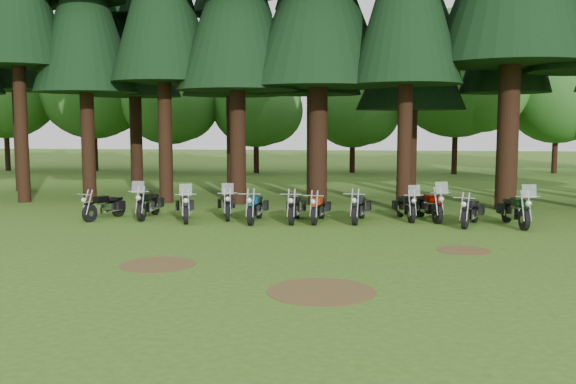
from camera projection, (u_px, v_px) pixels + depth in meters
name	position (u px, v px, depth m)	size (l,w,h in m)	color
ground	(292.00, 251.00, 16.87)	(120.00, 120.00, 0.00)	#315A17
pine_back_4	(412.00, 12.00, 28.62)	(4.94, 4.94, 13.78)	black
decid_0	(7.00, 84.00, 43.57)	(8.00, 7.78, 10.00)	black
decid_1	(97.00, 85.00, 43.41)	(7.91, 7.69, 9.88)	black
decid_2	(172.00, 97.00, 41.93)	(6.72, 6.53, 8.40)	black
decid_3	(260.00, 104.00, 41.71)	(6.12, 5.95, 7.65)	black
decid_4	(357.00, 107.00, 42.23)	(5.93, 5.76, 7.41)	black
decid_5	(463.00, 77.00, 40.70)	(8.45, 8.21, 10.56)	black
decid_6	(563.00, 93.00, 41.38)	(7.06, 6.86, 8.82)	black
dirt_patch_0	(158.00, 264.00, 15.21)	(1.80, 1.80, 0.01)	#4C3D1E
dirt_patch_1	(464.00, 250.00, 16.87)	(1.40, 1.40, 0.01)	#4C3D1E
dirt_patch_2	(321.00, 291.00, 12.80)	(2.20, 2.20, 0.01)	#4C3D1E
motorcycle_0	(105.00, 207.00, 22.26)	(0.84, 1.93, 0.82)	black
motorcycle_1	(148.00, 205.00, 22.51)	(0.42, 2.23, 1.41)	black
motorcycle_2	(185.00, 208.00, 21.87)	(0.89, 2.16, 1.38)	black
motorcycle_3	(227.00, 206.00, 22.49)	(0.75, 2.11, 1.33)	black
motorcycle_4	(255.00, 208.00, 21.67)	(0.32, 2.23, 0.91)	black
motorcycle_5	(294.00, 208.00, 21.72)	(0.32, 2.20, 0.89)	black
motorcycle_6	(318.00, 209.00, 21.68)	(0.39, 2.10, 0.86)	black
motorcycle_7	(359.00, 208.00, 21.70)	(0.47, 2.20, 0.90)	black
motorcycle_8	(406.00, 207.00, 22.11)	(0.65, 2.07, 1.30)	black
motorcycle_9	(429.00, 206.00, 22.03)	(0.88, 2.26, 1.43)	black
motorcycle_10	(470.00, 212.00, 20.87)	(0.90, 2.03, 0.87)	black
motorcycle_11	(515.00, 211.00, 20.74)	(0.57, 2.35, 1.47)	black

